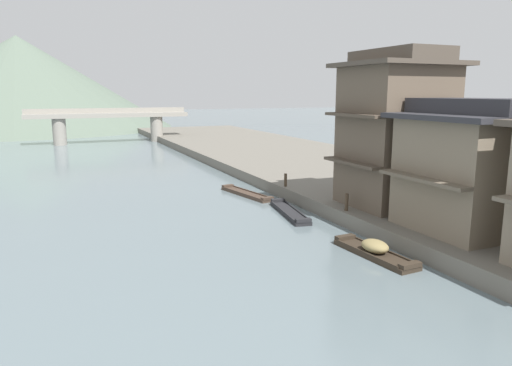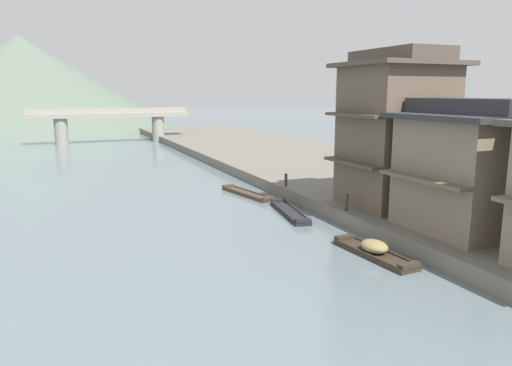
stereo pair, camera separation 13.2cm
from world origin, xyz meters
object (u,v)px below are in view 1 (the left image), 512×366
at_px(mooring_post_dock_mid, 347,202).
at_px(mooring_post_dock_far, 286,180).
at_px(house_waterfront_tall, 395,130).
at_px(stone_bridge, 109,121).
at_px(boat_moored_far, 246,194).
at_px(house_waterfront_second, 470,166).
at_px(boat_moored_second, 375,251).
at_px(boat_moored_third, 290,212).

bearing_deg(mooring_post_dock_mid, mooring_post_dock_far, 90.00).
relative_size(house_waterfront_tall, mooring_post_dock_mid, 9.08).
bearing_deg(stone_bridge, boat_moored_far, -83.24).
bearing_deg(stone_bridge, house_waterfront_second, -79.49).
bearing_deg(mooring_post_dock_mid, house_waterfront_tall, 4.76).
xyz_separation_m(house_waterfront_tall, mooring_post_dock_mid, (-3.28, -0.27, -3.83)).
bearing_deg(house_waterfront_second, house_waterfront_tall, 89.63).
distance_m(mooring_post_dock_mid, stone_bridge, 50.69).
relative_size(house_waterfront_second, mooring_post_dock_far, 6.86).
distance_m(house_waterfront_second, stone_bridge, 56.29).
distance_m(boat_moored_second, boat_moored_third, 8.14).
height_order(boat_moored_second, mooring_post_dock_mid, mooring_post_dock_mid).
bearing_deg(boat_moored_second, boat_moored_third, 90.72).
height_order(boat_moored_second, boat_moored_third, boat_moored_second).
height_order(boat_moored_far, house_waterfront_tall, house_waterfront_tall).
bearing_deg(mooring_post_dock_mid, stone_bridge, 97.97).
height_order(boat_moored_third, boat_moored_far, boat_moored_third).
distance_m(boat_moored_second, boat_moored_far, 14.14).
xyz_separation_m(house_waterfront_tall, stone_bridge, (-10.30, 49.89, -1.93)).
bearing_deg(boat_moored_second, house_waterfront_tall, 45.69).
distance_m(boat_moored_far, house_waterfront_tall, 11.70).
bearing_deg(mooring_post_dock_mid, house_waterfront_second, -57.95).
height_order(house_waterfront_second, mooring_post_dock_mid, house_waterfront_second).
height_order(boat_moored_third, house_waterfront_second, house_waterfront_second).
height_order(house_waterfront_tall, stone_bridge, house_waterfront_tall).
xyz_separation_m(mooring_post_dock_mid, stone_bridge, (-7.02, 50.16, 1.90)).
relative_size(house_waterfront_tall, stone_bridge, 0.39).
bearing_deg(boat_moored_far, mooring_post_dock_mid, -76.81).
bearing_deg(boat_moored_second, mooring_post_dock_far, 82.16).
height_order(boat_moored_third, mooring_post_dock_mid, mooring_post_dock_mid).
xyz_separation_m(boat_moored_second, house_waterfront_second, (4.93, -0.36, 3.57)).
xyz_separation_m(boat_moored_second, boat_moored_third, (-0.10, 8.14, -0.14)).
height_order(mooring_post_dock_mid, mooring_post_dock_far, mooring_post_dock_mid).
bearing_deg(house_waterfront_tall, boat_moored_far, 121.12).
distance_m(boat_moored_third, mooring_post_dock_far, 4.65).
height_order(boat_moored_third, mooring_post_dock_far, mooring_post_dock_far).
distance_m(boat_moored_second, house_waterfront_second, 6.10).
bearing_deg(stone_bridge, boat_moored_second, -84.46).
bearing_deg(boat_moored_far, stone_bridge, 96.76).
xyz_separation_m(boat_moored_second, house_waterfront_tall, (4.97, 5.09, 4.88)).
bearing_deg(mooring_post_dock_far, house_waterfront_second, -75.61).
distance_m(boat_moored_far, stone_bridge, 41.25).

